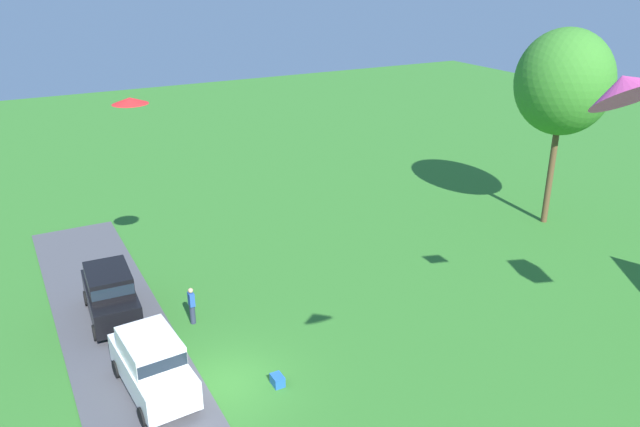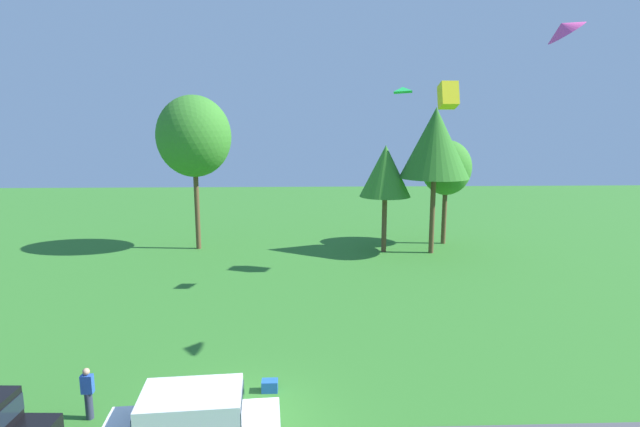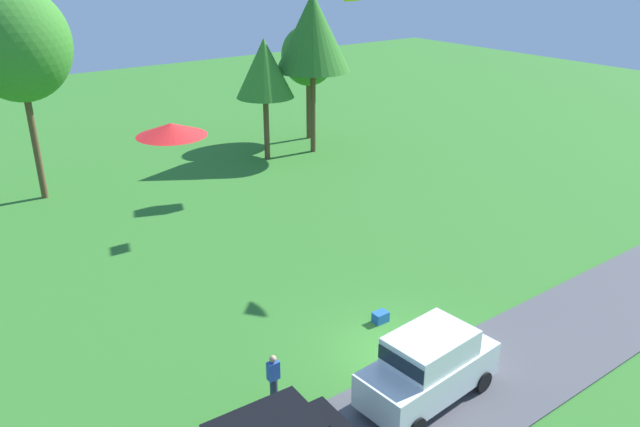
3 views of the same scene
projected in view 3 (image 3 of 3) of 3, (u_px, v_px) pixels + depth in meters
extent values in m
plane|color=#337528|center=(392.00, 350.00, 21.53)|extent=(120.00, 120.00, 0.00)
cube|color=#4C4C51|center=(457.00, 395.00, 19.33)|extent=(36.00, 4.40, 0.06)
cube|color=white|center=(428.00, 373.00, 18.84)|extent=(4.73, 2.23, 1.10)
cube|color=white|center=(430.00, 347.00, 18.46)|extent=(2.72, 1.95, 0.84)
cube|color=#19232D|center=(430.00, 347.00, 18.46)|extent=(2.77, 1.91, 0.46)
cylinder|color=black|center=(415.00, 427.00, 17.49)|extent=(0.70, 0.29, 0.68)
cylinder|color=black|center=(370.00, 395.00, 18.75)|extent=(0.70, 0.29, 0.68)
cylinder|color=black|center=(482.00, 381.00, 19.37)|extent=(0.70, 0.29, 0.68)
cylinder|color=black|center=(437.00, 355.00, 20.63)|extent=(0.70, 0.29, 0.68)
cylinder|color=#2D334C|center=(274.00, 391.00, 18.89)|extent=(0.24, 0.24, 0.88)
cube|color=#2851AD|center=(273.00, 371.00, 18.60)|extent=(0.36, 0.22, 0.60)
sphere|color=tan|center=(273.00, 359.00, 18.43)|extent=(0.22, 0.22, 0.22)
cylinder|color=brown|center=(36.00, 146.00, 33.72)|extent=(0.36, 0.36, 5.96)
ellipsoid|color=#387F28|center=(17.00, 44.00, 31.62)|extent=(5.36, 5.36, 5.90)
cylinder|color=brown|center=(267.00, 128.00, 40.61)|extent=(0.36, 0.36, 4.09)
cone|color=#387F28|center=(264.00, 68.00, 39.10)|extent=(3.68, 3.68, 3.68)
cylinder|color=brown|center=(313.00, 112.00, 41.82)|extent=(0.36, 0.36, 5.47)
cone|color=#2D7023|center=(313.00, 32.00, 39.80)|extent=(4.92, 4.92, 4.92)
cylinder|color=brown|center=(309.00, 109.00, 45.12)|extent=(0.36, 0.36, 4.24)
ellipsoid|color=#387F28|center=(308.00, 55.00, 43.63)|extent=(3.82, 3.82, 4.20)
cube|color=blue|center=(380.00, 317.00, 23.12)|extent=(0.56, 0.40, 0.40)
cone|color=red|center=(171.00, 129.00, 13.09)|extent=(1.62, 1.62, 0.28)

